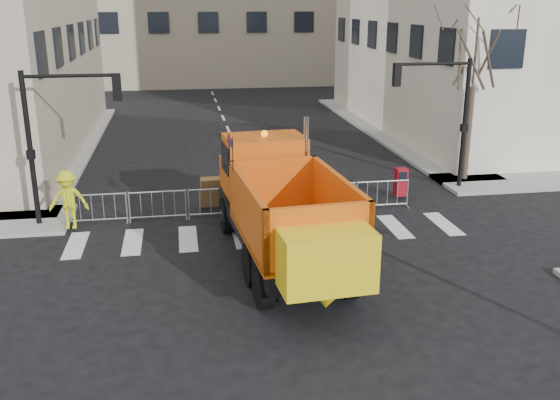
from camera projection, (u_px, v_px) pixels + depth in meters
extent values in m
plane|color=black|center=(307.00, 308.00, 16.01)|extent=(120.00, 120.00, 0.00)
cube|color=gray|center=(262.00, 205.00, 23.98)|extent=(64.00, 5.00, 0.15)
cylinder|color=black|center=(30.00, 152.00, 21.00)|extent=(0.18, 0.18, 5.40)
cylinder|color=black|center=(464.00, 126.00, 25.44)|extent=(0.18, 0.18, 5.40)
cube|color=black|center=(280.00, 229.00, 18.67)|extent=(3.13, 8.03, 0.49)
cylinder|color=black|center=(227.00, 215.00, 21.17)|extent=(0.48, 1.23, 1.20)
cylinder|color=black|center=(292.00, 210.00, 21.69)|extent=(0.48, 1.23, 1.20)
cylinder|color=black|center=(252.00, 264.00, 17.23)|extent=(0.48, 1.23, 1.20)
cylinder|color=black|center=(331.00, 256.00, 17.76)|extent=(0.48, 1.23, 1.20)
cylinder|color=black|center=(263.00, 286.00, 15.92)|extent=(0.48, 1.23, 1.20)
cylinder|color=black|center=(348.00, 277.00, 16.45)|extent=(0.48, 1.23, 1.20)
cube|color=#CD510B|center=(256.00, 174.00, 21.67)|extent=(2.42, 1.92, 1.09)
cube|color=#CD510B|center=(265.00, 166.00, 20.16)|extent=(2.64, 1.94, 1.96)
cylinder|color=silver|center=(306.00, 158.00, 19.55)|extent=(0.15, 0.15, 2.62)
cube|color=#CD510B|center=(294.00, 208.00, 16.91)|extent=(3.10, 5.00, 1.80)
cube|color=yellow|center=(327.00, 261.00, 14.29)|extent=(2.26, 1.26, 1.42)
cube|color=brown|center=(246.00, 189.00, 23.72)|extent=(3.53, 0.91, 1.23)
imported|color=black|center=(246.00, 197.00, 22.20)|extent=(0.76, 0.75, 1.77)
imported|color=black|center=(273.00, 198.00, 22.38)|extent=(0.85, 0.70, 1.60)
imported|color=black|center=(283.00, 192.00, 22.37)|extent=(1.28, 0.98, 2.02)
imported|color=#C7CA17|center=(68.00, 200.00, 20.99)|extent=(1.34, 0.81, 2.02)
cube|color=maroon|center=(401.00, 182.00, 24.73)|extent=(0.47, 0.42, 1.10)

